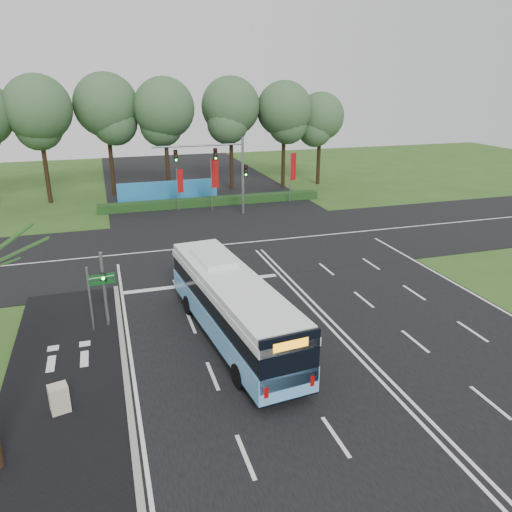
% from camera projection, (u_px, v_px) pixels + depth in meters
% --- Properties ---
extents(ground, '(120.00, 120.00, 0.00)m').
position_uv_depth(ground, '(310.00, 308.00, 27.44)').
color(ground, '#2F501A').
rests_on(ground, ground).
extents(road_main, '(20.00, 120.00, 0.04)m').
position_uv_depth(road_main, '(310.00, 307.00, 27.43)').
color(road_main, black).
rests_on(road_main, ground).
extents(road_cross, '(120.00, 14.00, 0.05)m').
position_uv_depth(road_cross, '(248.00, 243.00, 38.22)').
color(road_cross, black).
rests_on(road_cross, ground).
extents(bike_path, '(5.00, 18.00, 0.06)m').
position_uv_depth(bike_path, '(67.00, 374.00, 21.24)').
color(bike_path, black).
rests_on(bike_path, ground).
extents(kerb_strip, '(0.25, 18.00, 0.12)m').
position_uv_depth(kerb_strip, '(125.00, 364.00, 21.90)').
color(kerb_strip, gray).
rests_on(kerb_strip, ground).
extents(city_bus, '(3.80, 12.33, 3.48)m').
position_uv_depth(city_bus, '(232.00, 306.00, 23.56)').
color(city_bus, '#64AAE7').
rests_on(city_bus, ground).
extents(pedestrian_signal, '(0.34, 0.44, 3.97)m').
position_uv_depth(pedestrian_signal, '(104.00, 287.00, 24.65)').
color(pedestrian_signal, gray).
rests_on(pedestrian_signal, ground).
extents(street_sign, '(1.32, 0.24, 3.41)m').
position_uv_depth(street_sign, '(96.00, 290.00, 24.29)').
color(street_sign, gray).
rests_on(street_sign, ground).
extents(utility_cabinet, '(0.80, 0.72, 1.15)m').
position_uv_depth(utility_cabinet, '(59.00, 399.00, 18.68)').
color(utility_cabinet, '#BFB899').
rests_on(utility_cabinet, ground).
extents(banner_flag_left, '(0.60, 0.07, 4.05)m').
position_uv_depth(banner_flag_left, '(180.00, 183.00, 46.45)').
color(banner_flag_left, gray).
rests_on(banner_flag_left, ground).
extents(banner_flag_mid, '(0.75, 0.08, 5.04)m').
position_uv_depth(banner_flag_mid, '(214.00, 177.00, 46.30)').
color(banner_flag_mid, gray).
rests_on(banner_flag_mid, ground).
extents(banner_flag_right, '(0.72, 0.28, 5.08)m').
position_uv_depth(banner_flag_right, '(292.00, 170.00, 49.53)').
color(banner_flag_right, gray).
rests_on(banner_flag_right, ground).
extents(traffic_light_gantry, '(8.41, 0.28, 7.00)m').
position_uv_depth(traffic_light_gantry, '(223.00, 164.00, 44.36)').
color(traffic_light_gantry, gray).
rests_on(traffic_light_gantry, ground).
extents(hedge, '(22.00, 1.20, 0.80)m').
position_uv_depth(hedge, '(213.00, 201.00, 49.33)').
color(hedge, '#173814').
rests_on(hedge, ground).
extents(blue_hoarding, '(10.00, 0.30, 2.20)m').
position_uv_depth(blue_hoarding, '(168.00, 192.00, 50.23)').
color(blue_hoarding, '#2176B4').
rests_on(blue_hoarding, ground).
extents(eucalyptus_row, '(40.66, 8.46, 12.59)m').
position_uv_depth(eucalyptus_row, '(157.00, 109.00, 51.26)').
color(eucalyptus_row, black).
rests_on(eucalyptus_row, ground).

